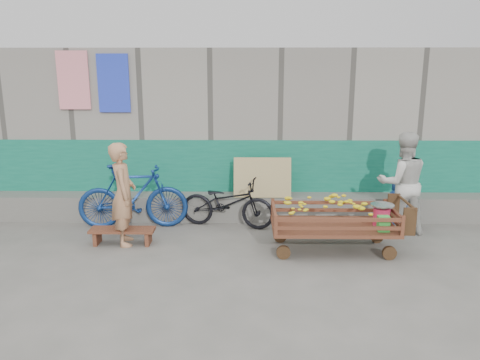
{
  "coord_description": "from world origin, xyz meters",
  "views": [
    {
      "loc": [
        0.02,
        -5.71,
        2.66
      ],
      "look_at": [
        -0.08,
        1.2,
        1.0
      ],
      "focal_mm": 35.0,
      "sensor_mm": 36.0,
      "label": 1
    }
  ],
  "objects_px": {
    "bench": "(123,233)",
    "banana_cart": "(331,214)",
    "woman": "(402,183)",
    "bicycle_blue": "(133,196)",
    "bicycle_dark": "(227,203)",
    "vendor_man": "(123,194)",
    "child": "(398,203)"
  },
  "relations": [
    {
      "from": "banana_cart",
      "to": "woman",
      "type": "relative_size",
      "value": 1.18
    },
    {
      "from": "bench",
      "to": "bicycle_dark",
      "type": "height_order",
      "value": "bicycle_dark"
    },
    {
      "from": "child",
      "to": "vendor_man",
      "type": "bearing_deg",
      "value": -6.69
    },
    {
      "from": "bicycle_dark",
      "to": "bicycle_blue",
      "type": "relative_size",
      "value": 0.88
    },
    {
      "from": "woman",
      "to": "bicycle_blue",
      "type": "relative_size",
      "value": 0.91
    },
    {
      "from": "child",
      "to": "bicycle_blue",
      "type": "xyz_separation_m",
      "value": [
        -4.45,
        0.02,
        0.09
      ]
    },
    {
      "from": "bench",
      "to": "bicycle_blue",
      "type": "bearing_deg",
      "value": 89.94
    },
    {
      "from": "woman",
      "to": "child",
      "type": "xyz_separation_m",
      "value": [
        0.0,
        0.13,
        -0.37
      ]
    },
    {
      "from": "bench",
      "to": "woman",
      "type": "xyz_separation_m",
      "value": [
        4.45,
        0.62,
        0.65
      ]
    },
    {
      "from": "bench",
      "to": "woman",
      "type": "relative_size",
      "value": 0.59
    },
    {
      "from": "bicycle_blue",
      "to": "woman",
      "type": "bearing_deg",
      "value": -96.82
    },
    {
      "from": "bench",
      "to": "vendor_man",
      "type": "distance_m",
      "value": 0.61
    },
    {
      "from": "banana_cart",
      "to": "bicycle_dark",
      "type": "xyz_separation_m",
      "value": [
        -1.57,
        1.07,
        -0.15
      ]
    },
    {
      "from": "banana_cart",
      "to": "child",
      "type": "xyz_separation_m",
      "value": [
        1.29,
        0.97,
        -0.11
      ]
    },
    {
      "from": "woman",
      "to": "vendor_man",
      "type": "bearing_deg",
      "value": 7.0
    },
    {
      "from": "banana_cart",
      "to": "bench",
      "type": "distance_m",
      "value": 3.19
    },
    {
      "from": "bench",
      "to": "child",
      "type": "height_order",
      "value": "child"
    },
    {
      "from": "woman",
      "to": "bicycle_blue",
      "type": "height_order",
      "value": "woman"
    },
    {
      "from": "woman",
      "to": "bicycle_dark",
      "type": "relative_size",
      "value": 1.04
    },
    {
      "from": "child",
      "to": "bicycle_blue",
      "type": "height_order",
      "value": "bicycle_blue"
    },
    {
      "from": "bench",
      "to": "bicycle_dark",
      "type": "xyz_separation_m",
      "value": [
        1.59,
        0.84,
        0.24
      ]
    },
    {
      "from": "bicycle_dark",
      "to": "banana_cart",
      "type": "bearing_deg",
      "value": -111.42
    },
    {
      "from": "banana_cart",
      "to": "vendor_man",
      "type": "relative_size",
      "value": 1.25
    },
    {
      "from": "woman",
      "to": "bicycle_dark",
      "type": "xyz_separation_m",
      "value": [
        -2.86,
        0.22,
        -0.41
      ]
    },
    {
      "from": "vendor_man",
      "to": "child",
      "type": "distance_m",
      "value": 4.48
    },
    {
      "from": "banana_cart",
      "to": "bench",
      "type": "relative_size",
      "value": 1.99
    },
    {
      "from": "bench",
      "to": "bicycle_blue",
      "type": "relative_size",
      "value": 0.54
    },
    {
      "from": "vendor_man",
      "to": "bicycle_blue",
      "type": "distance_m",
      "value": 0.77
    },
    {
      "from": "vendor_man",
      "to": "woman",
      "type": "height_order",
      "value": "woman"
    },
    {
      "from": "vendor_man",
      "to": "bicycle_blue",
      "type": "bearing_deg",
      "value": -10.25
    },
    {
      "from": "bench",
      "to": "banana_cart",
      "type": "bearing_deg",
      "value": -4.1
    },
    {
      "from": "vendor_man",
      "to": "child",
      "type": "bearing_deg",
      "value": -94.09
    }
  ]
}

